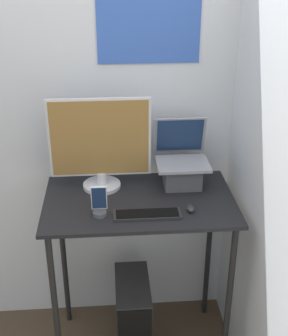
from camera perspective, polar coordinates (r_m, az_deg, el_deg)
wall_back at (r=2.67m, az=-1.16°, el=5.45°), size 6.00×0.06×2.60m
wall_side_right at (r=2.16m, az=15.53°, el=-0.68°), size 0.05×6.00×2.60m
desk at (r=2.51m, az=-0.55°, el=-6.72°), size 0.99×0.60×1.02m
laptop at (r=2.54m, az=4.65°, el=0.00°), size 0.28×0.27×0.35m
monitor at (r=2.46m, az=-5.37°, el=2.65°), size 0.53×0.20×0.50m
keyboard at (r=2.29m, az=0.40°, el=-5.68°), size 0.33×0.10×0.02m
mouse at (r=2.34m, az=5.71°, el=-4.93°), size 0.04×0.06×0.03m
cell_phone at (r=2.29m, az=-5.47°, el=-4.57°), size 0.08×0.07×0.16m
computer_tower at (r=2.88m, az=-1.36°, el=-17.72°), size 0.19×0.41×0.49m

